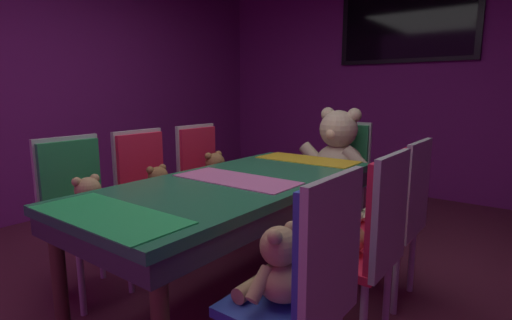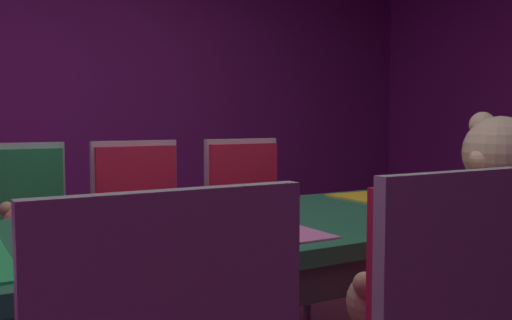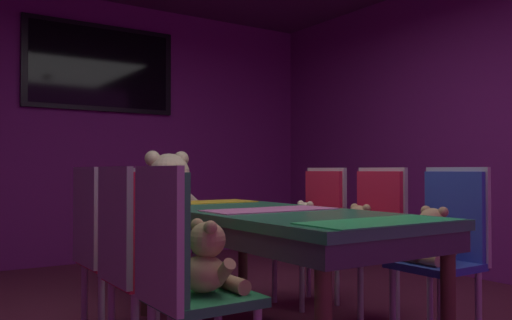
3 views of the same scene
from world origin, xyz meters
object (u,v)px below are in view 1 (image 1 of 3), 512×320
object	(u,v)px
teddy_left_2	(216,174)
king_teddy_bear	(337,152)
banquet_table	(236,194)
teddy_left_0	(90,205)
chair_right_0	(312,278)
teddy_right_0	(278,268)
teddy_right_2	(378,204)
wall_tv	(407,22)
chair_right_2	(402,206)
chair_left_2	(203,172)
teddy_left_1	(159,189)
chair_right_1	(373,233)
chair_left_1	(146,184)
chair_left_0	(77,200)
teddy_right_1	(344,229)
throne_chair	(345,165)

from	to	relation	value
teddy_left_2	king_teddy_bear	distance (m)	1.08
banquet_table	teddy_left_0	xyz separation A→B (m)	(-0.69, -0.54, -0.06)
teddy_left_2	chair_right_0	xyz separation A→B (m)	(1.50, -1.11, 0.00)
teddy_right_0	teddy_right_2	world-z (taller)	teddy_right_0
chair_right_0	wall_tv	world-z (taller)	wall_tv
teddy_left_2	teddy_right_2	distance (m)	1.34
chair_right_2	chair_left_2	bearing A→B (deg)	0.19
teddy_left_1	chair_right_1	world-z (taller)	chair_right_1
banquet_table	chair_right_2	xyz separation A→B (m)	(0.82, 0.54, -0.05)
chair_right_1	chair_right_2	bearing A→B (deg)	-87.42
banquet_table	chair_left_1	xyz separation A→B (m)	(-0.84, -0.02, -0.05)
teddy_right_2	chair_left_0	bearing A→B (deg)	35.61
teddy_right_1	chair_right_0	bearing A→B (deg)	103.28
chair_left_0	wall_tv	size ratio (longest dim) A/B	0.62
chair_left_0	chair_left_2	distance (m)	1.08
teddy_left_1	chair_left_2	xyz separation A→B (m)	(-0.12, 0.56, 0.01)
banquet_table	throne_chair	world-z (taller)	throne_chair
chair_left_1	chair_left_2	bearing A→B (deg)	87.52
teddy_left_2	chair_right_1	world-z (taller)	chair_right_1
chair_left_0	teddy_right_2	xyz separation A→B (m)	(1.51, 1.08, -0.02)
teddy_right_1	chair_right_2	distance (m)	0.55
teddy_left_0	teddy_right_2	size ratio (longest dim) A/B	1.07
banquet_table	chair_right_0	size ratio (longest dim) A/B	2.05
teddy_right_1	wall_tv	size ratio (longest dim) A/B	0.19
banquet_table	teddy_right_0	size ratio (longest dim) A/B	6.18
teddy_left_1	chair_left_2	distance (m)	0.57
wall_tv	chair_right_2	bearing A→B (deg)	-72.37
teddy_left_2	teddy_right_2	xyz separation A→B (m)	(1.34, 0.01, -0.01)
chair_right_0	teddy_right_0	bearing A→B (deg)	0.00
chair_right_1	throne_chair	size ratio (longest dim) A/B	1.00
chair_left_0	chair_right_0	distance (m)	1.67
teddy_left_1	chair_left_2	size ratio (longest dim) A/B	0.31
chair_left_2	chair_left_1	bearing A→B (deg)	-92.48
teddy_left_0	chair_right_1	xyz separation A→B (m)	(1.53, 0.55, 0.01)
chair_left_2	wall_tv	world-z (taller)	wall_tv
teddy_left_0	teddy_right_0	size ratio (longest dim) A/B	0.99
teddy_left_2	teddy_right_1	distance (m)	1.46
teddy_left_0	teddy_left_2	bearing A→B (deg)	88.44
wall_tv	teddy_left_0	bearing A→B (deg)	-100.78
throne_chair	teddy_left_2	bearing A→B (deg)	-33.45
teddy_right_0	chair_right_1	distance (m)	0.60
chair_left_1	teddy_right_0	distance (m)	1.62
chair_right_0	chair_right_2	bearing A→B (deg)	-89.14
banquet_table	teddy_left_1	distance (m)	0.70
teddy_right_1	teddy_right_2	world-z (taller)	teddy_right_1
teddy_left_2	chair_left_1	bearing A→B (deg)	-107.03
king_teddy_bear	wall_tv	distance (m)	2.17
chair_right_1	chair_left_2	bearing A→B (deg)	-17.75
wall_tv	teddy_right_2	bearing A→B (deg)	-75.33
chair_right_0	teddy_right_0	size ratio (longest dim) A/B	3.01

